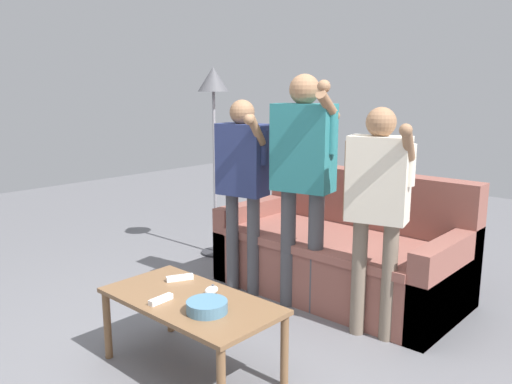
{
  "coord_description": "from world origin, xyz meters",
  "views": [
    {
      "loc": [
        1.96,
        -1.77,
        1.55
      ],
      "look_at": [
        -0.08,
        0.47,
        0.94
      ],
      "focal_mm": 35.91,
      "sensor_mm": 36.0,
      "label": 1
    }
  ],
  "objects_px": {
    "game_remote_nunchuk": "(211,290)",
    "player_center": "(303,165)",
    "couch": "(342,253)",
    "coffee_table": "(190,308)",
    "player_left": "(242,174)",
    "floor_lamp": "(214,99)",
    "snack_bowl": "(207,307)",
    "game_remote_wand_near": "(180,278)",
    "player_right": "(378,197)",
    "game_remote_wand_far": "(161,300)"
  },
  "relations": [
    {
      "from": "couch",
      "to": "coffee_table",
      "type": "bearing_deg",
      "value": -88.61
    },
    {
      "from": "snack_bowl",
      "to": "couch",
      "type": "bearing_deg",
      "value": 98.22
    },
    {
      "from": "player_right",
      "to": "game_remote_wand_far",
      "type": "distance_m",
      "value": 1.41
    },
    {
      "from": "coffee_table",
      "to": "snack_bowl",
      "type": "relative_size",
      "value": 4.81
    },
    {
      "from": "player_right",
      "to": "player_center",
      "type": "bearing_deg",
      "value": 176.37
    },
    {
      "from": "snack_bowl",
      "to": "game_remote_wand_near",
      "type": "height_order",
      "value": "snack_bowl"
    },
    {
      "from": "player_left",
      "to": "game_remote_wand_near",
      "type": "bearing_deg",
      "value": -69.5
    },
    {
      "from": "couch",
      "to": "game_remote_wand_near",
      "type": "bearing_deg",
      "value": -98.59
    },
    {
      "from": "game_remote_nunchuk",
      "to": "player_center",
      "type": "height_order",
      "value": "player_center"
    },
    {
      "from": "game_remote_nunchuk",
      "to": "game_remote_wand_far",
      "type": "height_order",
      "value": "game_remote_nunchuk"
    },
    {
      "from": "couch",
      "to": "player_center",
      "type": "distance_m",
      "value": 0.88
    },
    {
      "from": "player_left",
      "to": "floor_lamp",
      "type": "bearing_deg",
      "value": 148.86
    },
    {
      "from": "snack_bowl",
      "to": "game_remote_wand_near",
      "type": "xyz_separation_m",
      "value": [
        -0.45,
        0.19,
        -0.01
      ]
    },
    {
      "from": "player_left",
      "to": "couch",
      "type": "bearing_deg",
      "value": 44.69
    },
    {
      "from": "snack_bowl",
      "to": "game_remote_wand_far",
      "type": "relative_size",
      "value": 1.44
    },
    {
      "from": "player_left",
      "to": "coffee_table",
      "type": "bearing_deg",
      "value": -60.23
    },
    {
      "from": "player_right",
      "to": "game_remote_wand_far",
      "type": "xyz_separation_m",
      "value": [
        -0.61,
        -1.19,
        -0.46
      ]
    },
    {
      "from": "couch",
      "to": "player_center",
      "type": "height_order",
      "value": "player_center"
    },
    {
      "from": "couch",
      "to": "player_left",
      "type": "xyz_separation_m",
      "value": [
        -0.55,
        -0.54,
        0.63
      ]
    },
    {
      "from": "couch",
      "to": "coffee_table",
      "type": "distance_m",
      "value": 1.57
    },
    {
      "from": "coffee_table",
      "to": "player_center",
      "type": "relative_size",
      "value": 0.62
    },
    {
      "from": "game_remote_wand_near",
      "to": "snack_bowl",
      "type": "bearing_deg",
      "value": -23.03
    },
    {
      "from": "game_remote_nunchuk",
      "to": "floor_lamp",
      "type": "xyz_separation_m",
      "value": [
        -1.48,
        1.42,
        1.01
      ]
    },
    {
      "from": "snack_bowl",
      "to": "game_remote_wand_far",
      "type": "bearing_deg",
      "value": -163.29
    },
    {
      "from": "floor_lamp",
      "to": "player_center",
      "type": "xyz_separation_m",
      "value": [
        1.37,
        -0.45,
        -0.43
      ]
    },
    {
      "from": "player_center",
      "to": "game_remote_wand_far",
      "type": "distance_m",
      "value": 1.36
    },
    {
      "from": "player_right",
      "to": "player_left",
      "type": "bearing_deg",
      "value": -178.83
    },
    {
      "from": "coffee_table",
      "to": "snack_bowl",
      "type": "distance_m",
      "value": 0.22
    },
    {
      "from": "player_center",
      "to": "player_right",
      "type": "height_order",
      "value": "player_center"
    },
    {
      "from": "floor_lamp",
      "to": "game_remote_wand_far",
      "type": "distance_m",
      "value": 2.39
    },
    {
      "from": "couch",
      "to": "coffee_table",
      "type": "relative_size",
      "value": 1.79
    },
    {
      "from": "coffee_table",
      "to": "game_remote_wand_far",
      "type": "height_order",
      "value": "game_remote_wand_far"
    },
    {
      "from": "couch",
      "to": "player_left",
      "type": "distance_m",
      "value": 0.99
    },
    {
      "from": "player_center",
      "to": "game_remote_wand_far",
      "type": "bearing_deg",
      "value": -90.49
    },
    {
      "from": "couch",
      "to": "floor_lamp",
      "type": "relative_size",
      "value": 1.05
    },
    {
      "from": "game_remote_wand_far",
      "to": "player_center",
      "type": "bearing_deg",
      "value": 89.51
    },
    {
      "from": "couch",
      "to": "snack_bowl",
      "type": "distance_m",
      "value": 1.65
    },
    {
      "from": "floor_lamp",
      "to": "coffee_table",
      "type": "bearing_deg",
      "value": -46.97
    },
    {
      "from": "game_remote_nunchuk",
      "to": "player_right",
      "type": "xyz_separation_m",
      "value": [
        0.49,
        0.93,
        0.45
      ]
    },
    {
      "from": "floor_lamp",
      "to": "player_left",
      "type": "bearing_deg",
      "value": -31.14
    },
    {
      "from": "game_remote_nunchuk",
      "to": "game_remote_wand_far",
      "type": "bearing_deg",
      "value": -115.49
    },
    {
      "from": "couch",
      "to": "player_right",
      "type": "xyz_separation_m",
      "value": [
        0.57,
        -0.52,
        0.61
      ]
    },
    {
      "from": "couch",
      "to": "game_remote_wand_near",
      "type": "distance_m",
      "value": 1.45
    },
    {
      "from": "player_left",
      "to": "player_right",
      "type": "xyz_separation_m",
      "value": [
        1.12,
        0.02,
        -0.02
      ]
    },
    {
      "from": "snack_bowl",
      "to": "player_center",
      "type": "bearing_deg",
      "value": 103.04
    },
    {
      "from": "coffee_table",
      "to": "player_left",
      "type": "relative_size",
      "value": 0.69
    },
    {
      "from": "coffee_table",
      "to": "player_right",
      "type": "distance_m",
      "value": 1.29
    },
    {
      "from": "couch",
      "to": "floor_lamp",
      "type": "xyz_separation_m",
      "value": [
        -1.4,
        -0.03,
        1.16
      ]
    },
    {
      "from": "snack_bowl",
      "to": "game_remote_wand_near",
      "type": "bearing_deg",
      "value": 156.97
    },
    {
      "from": "game_remote_nunchuk",
      "to": "player_left",
      "type": "distance_m",
      "value": 1.2
    }
  ]
}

